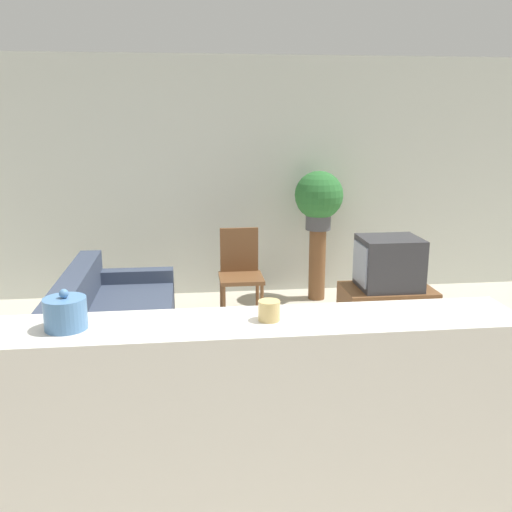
# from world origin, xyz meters

# --- Properties ---
(ground_plane) EXTENTS (14.00, 14.00, 0.00)m
(ground_plane) POSITION_xyz_m (0.00, 0.00, 0.00)
(ground_plane) COLOR beige
(wall_back) EXTENTS (9.00, 0.06, 2.70)m
(wall_back) POSITION_xyz_m (0.00, 3.43, 1.35)
(wall_back) COLOR silver
(wall_back) RESTS_ON ground_plane
(couch) EXTENTS (0.89, 2.07, 0.78)m
(couch) POSITION_xyz_m (-0.89, 1.39, 0.28)
(couch) COLOR #384256
(couch) RESTS_ON ground_plane
(tv_stand) EXTENTS (0.80, 0.53, 0.54)m
(tv_stand) POSITION_xyz_m (1.52, 1.63, 0.27)
(tv_stand) COLOR brown
(tv_stand) RESTS_ON ground_plane
(television) EXTENTS (0.54, 0.46, 0.46)m
(television) POSITION_xyz_m (1.51, 1.63, 0.77)
(television) COLOR #333338
(television) RESTS_ON tv_stand
(wooden_chair) EXTENTS (0.44, 0.44, 0.92)m
(wooden_chair) POSITION_xyz_m (0.27, 2.52, 0.51)
(wooden_chair) COLOR brown
(wooden_chair) RESTS_ON ground_plane
(plant_stand) EXTENTS (0.19, 0.19, 0.81)m
(plant_stand) POSITION_xyz_m (1.19, 3.02, 0.40)
(plant_stand) COLOR brown
(plant_stand) RESTS_ON ground_plane
(potted_plant) EXTENTS (0.54, 0.54, 0.65)m
(potted_plant) POSITION_xyz_m (1.19, 3.02, 1.17)
(potted_plant) COLOR #4C4C51
(potted_plant) RESTS_ON plant_stand
(foreground_counter) EXTENTS (2.73, 0.44, 1.10)m
(foreground_counter) POSITION_xyz_m (0.00, -0.55, 0.55)
(foreground_counter) COLOR silver
(foreground_counter) RESTS_ON ground_plane
(decorative_bowl) EXTENTS (0.19, 0.19, 0.19)m
(decorative_bowl) POSITION_xyz_m (-0.82, -0.55, 1.17)
(decorative_bowl) COLOR #4C7AAD
(decorative_bowl) RESTS_ON foreground_counter
(candle_jar) EXTENTS (0.11, 0.11, 0.10)m
(candle_jar) POSITION_xyz_m (0.12, -0.55, 1.14)
(candle_jar) COLOR tan
(candle_jar) RESTS_ON foreground_counter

